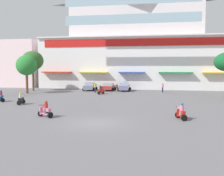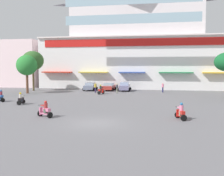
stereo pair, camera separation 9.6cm
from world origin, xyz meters
The scene contains 16 objects.
ground_plane centered at (0.00, 13.00, 0.00)m, with size 128.00×128.00×0.00m, color slate.
colonial_building centered at (0.00, 36.36, 8.99)m, with size 38.64×17.41×20.38m.
flank_building_left centered at (-26.96, 35.10, 5.01)m, with size 12.68×10.07×10.03m.
plaza_tree_0 centered at (-17.63, 24.37, 5.43)m, with size 3.80×4.10×7.21m.
plaza_tree_2 centered at (-16.44, 19.92, 4.57)m, with size 3.43×3.10×6.27m.
parked_car_0 centered at (-7.70, 27.08, 0.75)m, with size 2.56×4.59×1.49m.
parked_car_1 centered at (-4.24, 27.43, 0.72)m, with size 2.44×4.35×1.40m.
parked_car_2 centered at (-1.27, 27.02, 0.81)m, with size 2.43×4.16×1.62m.
scooter_rider_0 centered at (-10.96, 8.21, 0.59)m, with size 0.71×1.41×1.43m.
scooter_rider_1 centered at (-14.71, 10.01, 0.63)m, with size 1.43×1.29×1.50m.
scooter_rider_2 centered at (-4.27, 20.82, 0.63)m, with size 0.90×1.52×1.54m.
scooter_rider_3 centered at (6.63, 2.59, 0.59)m, with size 0.93×1.55×1.45m.
scooter_rider_4 centered at (-4.90, 1.54, 0.61)m, with size 1.56×1.15×1.46m.
pedestrian_0 centered at (5.49, 25.65, 0.91)m, with size 0.52×0.52×1.61m.
pedestrian_1 centered at (-1.98, 22.72, 0.94)m, with size 0.41×0.41×1.62m.
pedestrian_2 centered at (-5.79, 23.36, 0.94)m, with size 0.45×0.45×1.67m.
Camera 1 is at (4.68, -19.34, 4.40)m, focal length 41.57 mm.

